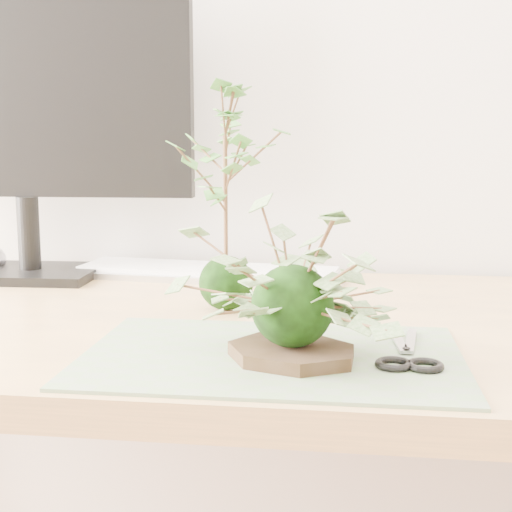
% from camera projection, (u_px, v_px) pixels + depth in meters
% --- Properties ---
extents(desk, '(1.60, 0.70, 0.74)m').
position_uv_depth(desk, '(228.00, 374.00, 1.03)').
color(desk, tan).
rests_on(desk, ground_plane).
extents(cutting_mat, '(0.43, 0.29, 0.00)m').
position_uv_depth(cutting_mat, '(272.00, 356.00, 0.81)').
color(cutting_mat, gray).
rests_on(cutting_mat, desk).
extents(stone_dish, '(0.19, 0.19, 0.01)m').
position_uv_depth(stone_dish, '(292.00, 353.00, 0.79)').
color(stone_dish, black).
rests_on(stone_dish, cutting_mat).
extents(ivy_kokedama, '(0.33, 0.33, 0.18)m').
position_uv_depth(ivy_kokedama, '(293.00, 267.00, 0.78)').
color(ivy_kokedama, black).
rests_on(ivy_kokedama, stone_dish).
extents(maple_kokedama, '(0.23, 0.23, 0.33)m').
position_uv_depth(maple_kokedama, '(225.00, 149.00, 1.01)').
color(maple_kokedama, black).
rests_on(maple_kokedama, desk).
extents(keyboard, '(0.51, 0.20, 0.02)m').
position_uv_depth(keyboard, '(208.00, 272.00, 1.29)').
color(keyboard, '#BBBBBE').
rests_on(keyboard, desk).
extents(monitor, '(0.60, 0.18, 0.53)m').
position_uv_depth(monitor, '(25.00, 107.00, 1.25)').
color(monitor, black).
rests_on(monitor, desk).
extents(scissors, '(0.07, 0.17, 0.01)m').
position_uv_depth(scissors, '(408.00, 359.00, 0.78)').
color(scissors, '#98999F').
rests_on(scissors, cutting_mat).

